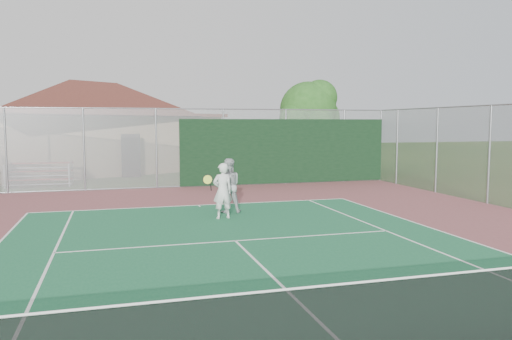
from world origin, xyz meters
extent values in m
cube|color=black|center=(0.00, 0.00, 0.50)|extent=(11.77, 0.04, 0.96)
cylinder|color=white|center=(0.00, 0.00, 1.00)|extent=(11.77, 0.03, 0.03)
cylinder|color=gray|center=(-7.00, 17.00, 1.75)|extent=(0.08, 0.08, 3.50)
cylinder|color=gray|center=(-4.00, 17.00, 1.75)|extent=(0.08, 0.08, 3.50)
cylinder|color=gray|center=(-1.00, 17.00, 1.75)|extent=(0.08, 0.08, 3.50)
cylinder|color=gray|center=(2.00, 17.00, 1.75)|extent=(0.08, 0.08, 3.50)
cylinder|color=gray|center=(5.00, 17.00, 1.75)|extent=(0.08, 0.08, 3.50)
cylinder|color=gray|center=(8.00, 17.00, 1.75)|extent=(0.08, 0.08, 3.50)
cylinder|color=gray|center=(10.00, 17.00, 1.75)|extent=(0.08, 0.08, 3.50)
cylinder|color=gray|center=(0.00, 17.00, 3.50)|extent=(20.00, 0.05, 0.05)
cylinder|color=gray|center=(0.00, 17.00, 0.05)|extent=(20.00, 0.05, 0.05)
cube|color=#999EA0|center=(0.00, 17.00, 1.75)|extent=(20.00, 0.02, 3.50)
cube|color=black|center=(5.00, 16.95, 1.55)|extent=(10.00, 0.04, 3.00)
cylinder|color=gray|center=(10.00, 15.50, 1.75)|extent=(0.08, 0.08, 3.50)
cylinder|color=gray|center=(10.00, 12.50, 1.75)|extent=(0.08, 0.08, 3.50)
cylinder|color=gray|center=(10.00, 9.50, 1.75)|extent=(0.08, 0.08, 3.50)
cube|color=#999EA0|center=(10.00, 12.50, 1.75)|extent=(0.02, 9.00, 3.50)
cube|color=tan|center=(-4.11, 26.40, 1.64)|extent=(15.51, 13.31, 3.27)
cube|color=brown|center=(-4.11, 26.40, 3.32)|extent=(16.23, 14.04, 0.20)
pyramid|color=brown|center=(-4.11, 26.40, 5.23)|extent=(17.06, 14.65, 1.96)
cube|color=black|center=(-1.93, 22.01, 1.14)|extent=(0.98, 0.06, 2.29)
cube|color=maroon|center=(-6.09, 18.98, 0.33)|extent=(2.85, 0.31, 0.05)
cube|color=#B2B5BA|center=(-6.09, 18.74, 0.14)|extent=(2.85, 0.29, 0.04)
cube|color=maroon|center=(-6.09, 19.50, 0.66)|extent=(2.85, 0.31, 0.05)
cube|color=#B2B5BA|center=(-6.09, 19.26, 0.47)|extent=(2.85, 0.29, 0.04)
cube|color=maroon|center=(-6.09, 20.02, 1.00)|extent=(2.85, 0.31, 0.05)
cube|color=#B2B5BA|center=(-6.09, 19.79, 0.81)|extent=(2.85, 0.29, 0.04)
cube|color=#B2B5BA|center=(-7.42, 19.50, 0.52)|extent=(0.09, 1.71, 1.04)
cube|color=#B2B5BA|center=(-4.76, 19.50, 0.52)|extent=(0.09, 1.71, 1.04)
cylinder|color=#392114|center=(7.81, 21.25, 1.40)|extent=(0.36, 0.36, 2.80)
sphere|color=#215219|center=(7.81, 21.25, 3.60)|extent=(3.20, 3.20, 3.20)
sphere|color=#215219|center=(8.71, 21.55, 3.20)|extent=(2.20, 2.20, 2.20)
sphere|color=#215219|center=(7.01, 20.85, 3.10)|extent=(2.00, 2.00, 2.00)
sphere|color=#215219|center=(8.01, 20.35, 3.00)|extent=(1.80, 1.80, 1.80)
sphere|color=#215219|center=(7.51, 22.05, 3.40)|extent=(2.00, 2.00, 2.00)
sphere|color=#215219|center=(8.41, 21.05, 4.30)|extent=(2.00, 2.00, 2.00)
imported|color=silver|center=(0.31, 9.30, 0.83)|extent=(0.65, 0.47, 1.67)
imported|color=#B6B9BB|center=(0.68, 10.21, 0.87)|extent=(0.91, 0.75, 1.73)
camera|label=1|loc=(-2.77, -5.17, 2.88)|focal=35.00mm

